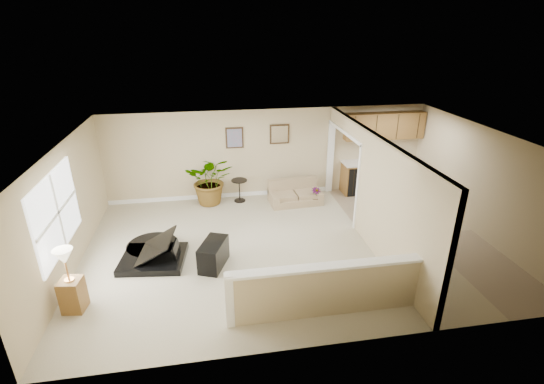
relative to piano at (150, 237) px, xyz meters
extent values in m
plane|color=#C3BA98|center=(2.99, 0.01, -0.51)|extent=(9.00, 9.00, 0.00)
cube|color=tan|center=(2.99, 3.01, 0.74)|extent=(9.00, 0.04, 2.50)
cube|color=tan|center=(2.99, -2.99, 0.74)|extent=(9.00, 0.04, 2.50)
cube|color=tan|center=(-1.51, 0.01, 0.74)|extent=(0.04, 6.00, 2.50)
cube|color=tan|center=(7.49, 0.01, 0.74)|extent=(0.04, 6.00, 2.50)
cube|color=silver|center=(2.99, 0.01, 1.99)|extent=(9.00, 6.00, 0.04)
cube|color=tan|center=(6.14, 0.01, -0.51)|extent=(2.70, 6.00, 0.01)
cube|color=tan|center=(4.79, -1.19, 0.74)|extent=(0.12, 3.60, 2.50)
cube|color=tan|center=(4.79, 1.78, 1.79)|extent=(0.12, 2.35, 0.40)
cube|color=tan|center=(3.14, -2.29, -0.04)|extent=(3.30, 0.12, 0.95)
cube|color=white|center=(3.14, -2.29, 0.45)|extent=(3.40, 0.22, 0.05)
cube|color=white|center=(1.49, -2.29, -0.01)|extent=(0.14, 0.14, 1.00)
cube|color=white|center=(-1.49, -0.49, 0.94)|extent=(0.05, 2.15, 1.45)
cube|color=#352413|center=(2.04, 2.98, 1.24)|extent=(0.48, 0.03, 0.58)
cube|color=#905B7C|center=(2.04, 2.96, 1.24)|extent=(0.40, 0.01, 0.50)
cube|color=#352413|center=(3.29, 2.98, 1.29)|extent=(0.55, 0.03, 0.55)
cube|color=silver|center=(3.29, 2.96, 1.29)|extent=(0.46, 0.01, 0.46)
cube|color=brown|center=(6.29, 2.71, -0.06)|extent=(2.30, 0.60, 0.90)
cube|color=silver|center=(6.29, 2.71, 0.41)|extent=(2.36, 0.65, 0.04)
cube|color=black|center=(5.49, 2.70, -0.08)|extent=(0.60, 0.60, 0.84)
cube|color=brown|center=(6.29, 2.83, 1.44)|extent=(2.30, 0.35, 0.75)
cube|color=black|center=(0.03, -0.12, 0.17)|extent=(1.42, 1.26, 0.27)
cylinder|color=black|center=(-0.10, 0.37, 0.17)|extent=(1.11, 1.11, 0.27)
cube|color=white|center=(0.80, -0.12, 0.14)|extent=(0.30, 0.91, 0.02)
cube|color=black|center=(-0.06, -0.03, 0.42)|extent=(1.14, 1.14, 0.60)
cube|color=black|center=(1.28, -0.49, -0.24)|extent=(0.69, 0.91, 0.54)
cube|color=tan|center=(3.62, 2.29, -0.32)|extent=(1.46, 0.89, 0.40)
cube|color=tan|center=(3.62, 2.60, 0.09)|extent=(1.42, 0.28, 0.41)
cube|color=tan|center=(3.00, 2.29, -0.04)|extent=(0.22, 0.81, 0.15)
cube|color=tan|center=(4.24, 2.29, -0.04)|extent=(0.22, 0.81, 0.15)
cylinder|color=black|center=(2.10, 2.66, -0.50)|extent=(0.32, 0.32, 0.03)
cylinder|color=black|center=(2.10, 2.66, -0.20)|extent=(0.03, 0.03, 0.62)
cylinder|color=black|center=(2.10, 2.66, 0.11)|extent=(0.44, 0.44, 0.03)
cylinder|color=black|center=(1.33, 2.66, -0.37)|extent=(0.40, 0.40, 0.28)
imported|color=#1B4715|center=(1.33, 2.66, 0.18)|extent=(1.39, 1.24, 1.40)
cylinder|color=black|center=(4.15, 2.07, -0.42)|extent=(0.26, 0.26, 0.18)
imported|color=#1B4715|center=(4.15, 2.07, -0.27)|extent=(0.35, 0.35, 0.50)
cube|color=brown|center=(-1.16, -1.45, -0.21)|extent=(0.40, 0.40, 0.61)
cylinder|color=#C28040|center=(-1.16, -1.45, 0.11)|extent=(0.16, 0.16, 0.02)
cylinder|color=#C28040|center=(-1.16, -1.45, 0.31)|extent=(0.03, 0.03, 0.41)
cone|color=#FFF3D0|center=(-1.16, -1.45, 0.56)|extent=(0.33, 0.33, 0.26)
camera|label=1|loc=(1.32, -7.49, 4.10)|focal=26.00mm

